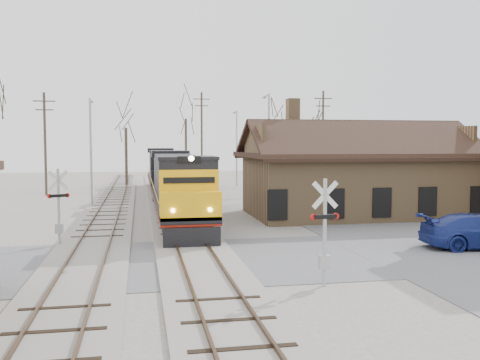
# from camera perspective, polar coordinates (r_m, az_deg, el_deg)

# --- Properties ---
(ground) EXTENTS (140.00, 140.00, 0.00)m
(ground) POSITION_cam_1_polar(r_m,az_deg,el_deg) (22.55, -4.54, -8.56)
(ground) COLOR #A6A196
(ground) RESTS_ON ground
(road) EXTENTS (60.00, 9.00, 0.03)m
(road) POSITION_cam_1_polar(r_m,az_deg,el_deg) (22.54, -4.54, -8.52)
(road) COLOR #5A5A5F
(road) RESTS_ON ground
(track_main) EXTENTS (3.40, 90.00, 0.24)m
(track_main) POSITION_cam_1_polar(r_m,az_deg,el_deg) (37.27, -7.00, -3.48)
(track_main) COLOR #A6A196
(track_main) RESTS_ON ground
(track_siding) EXTENTS (3.40, 90.00, 0.24)m
(track_siding) POSITION_cam_1_polar(r_m,az_deg,el_deg) (37.27, -13.93, -3.57)
(track_siding) COLOR #A6A196
(track_siding) RESTS_ON ground
(depot) EXTENTS (15.20, 9.31, 7.90)m
(depot) POSITION_cam_1_polar(r_m,az_deg,el_deg) (36.87, 12.22, 0.04)
(depot) COLOR olive
(depot) RESTS_ON ground
(locomotive_lead) EXTENTS (2.87, 19.22, 4.26)m
(locomotive_lead) POSITION_cam_1_polar(r_m,az_deg,el_deg) (33.49, -6.64, -0.58)
(locomotive_lead) COLOR black
(locomotive_lead) RESTS_ON ground
(locomotive_trailing) EXTENTS (2.87, 19.22, 4.04)m
(locomotive_trailing) POSITION_cam_1_polar(r_m,az_deg,el_deg) (52.92, -8.12, 1.08)
(locomotive_trailing) COLOR black
(locomotive_trailing) RESTS_ON ground
(crossbuck_near) EXTENTS (1.05, 0.28, 3.68)m
(crossbuck_near) POSITION_cam_1_polar(r_m,az_deg,el_deg) (18.49, 9.02, -5.84)
(crossbuck_near) COLOR #A5A8AD
(crossbuck_near) RESTS_ON ground
(crossbuck_far) EXTENTS (0.99, 0.50, 3.68)m
(crossbuck_far) POSITION_cam_1_polar(r_m,az_deg,el_deg) (26.77, -18.77, -2.96)
(crossbuck_far) COLOR #A5A8AD
(crossbuck_far) RESTS_ON ground
(streetlight_a) EXTENTS (0.25, 2.04, 8.27)m
(streetlight_a) POSITION_cam_1_polar(r_m,az_deg,el_deg) (42.24, -15.62, 3.54)
(streetlight_a) COLOR #A5A8AD
(streetlight_a) RESTS_ON ground
(streetlight_b) EXTENTS (0.25, 2.04, 8.97)m
(streetlight_b) POSITION_cam_1_polar(r_m,az_deg,el_deg) (44.89, 3.04, 4.15)
(streetlight_b) COLOR #A5A8AD
(streetlight_b) RESTS_ON ground
(streetlight_c) EXTENTS (0.25, 2.04, 8.51)m
(streetlight_c) POSITION_cam_1_polar(r_m,az_deg,el_deg) (60.58, -0.38, 3.90)
(streetlight_c) COLOR #A5A8AD
(streetlight_c) RESTS_ON ground
(utility_pole_a) EXTENTS (2.00, 0.24, 9.53)m
(utility_pole_a) POSITION_cam_1_polar(r_m,az_deg,el_deg) (52.74, -20.07, 3.85)
(utility_pole_a) COLOR #382D23
(utility_pole_a) RESTS_ON ground
(utility_pole_b) EXTENTS (2.00, 0.24, 10.92)m
(utility_pole_b) POSITION_cam_1_polar(r_m,az_deg,el_deg) (64.61, -4.11, 4.69)
(utility_pole_b) COLOR #382D23
(utility_pole_b) RESTS_ON ground
(utility_pole_c) EXTENTS (2.00, 0.24, 10.41)m
(utility_pole_c) POSITION_cam_1_polar(r_m,az_deg,el_deg) (58.06, 8.82, 4.48)
(utility_pole_c) COLOR #382D23
(utility_pole_c) RESTS_ON ground
(tree_b) EXTENTS (4.39, 4.39, 10.76)m
(tree_b) POSITION_cam_1_polar(r_m,az_deg,el_deg) (62.02, -12.10, 6.47)
(tree_b) COLOR #382D23
(tree_b) RESTS_ON ground
(tree_c) EXTENTS (5.36, 5.36, 13.12)m
(tree_c) POSITION_cam_1_polar(r_m,az_deg,el_deg) (70.65, -5.81, 7.60)
(tree_c) COLOR #382D23
(tree_c) RESTS_ON ground
(tree_d) EXTENTS (4.51, 4.51, 11.05)m
(tree_d) POSITION_cam_1_polar(r_m,az_deg,el_deg) (62.98, 3.86, 6.69)
(tree_d) COLOR #382D23
(tree_d) RESTS_ON ground
(tree_e) EXTENTS (3.78, 3.78, 9.27)m
(tree_e) POSITION_cam_1_polar(r_m,az_deg,el_deg) (62.15, 7.61, 5.53)
(tree_e) COLOR #382D23
(tree_e) RESTS_ON ground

